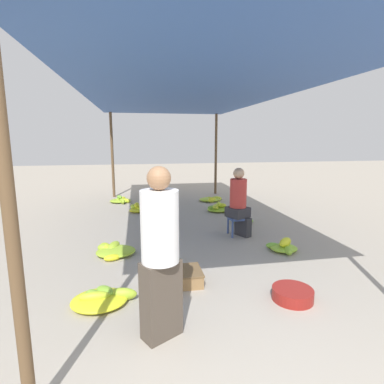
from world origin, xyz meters
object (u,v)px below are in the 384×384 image
object	(u,v)px
vendor_seated	(239,201)
banana_pile_left_2	(121,200)
crate_near	(184,277)
banana_pile_right_3	(211,199)
vendor_foreground	(160,252)
banana_pile_left_1	(140,209)
banana_pile_right_0	(242,219)
stool	(238,220)
banana_pile_right_2	(219,208)
basin_black	(293,294)
banana_pile_left_0	(103,298)
banana_pile_right_1	(284,247)
banana_pile_left_3	(113,250)

from	to	relation	value
vendor_seated	banana_pile_left_2	xyz separation A→B (m)	(-2.27, 3.36, -0.58)
banana_pile_left_2	crate_near	bearing A→B (deg)	-78.73
banana_pile_right_3	vendor_foreground	bearing A→B (deg)	-108.34
vendor_seated	banana_pile_left_1	bearing A→B (deg)	129.17
banana_pile_right_0	banana_pile_right_3	world-z (taller)	banana_pile_right_0
stool	banana_pile_right_0	size ratio (longest dim) A/B	0.72
banana_pile_left_1	banana_pile_right_2	bearing A→B (deg)	-9.02
banana_pile_right_0	basin_black	bearing A→B (deg)	-99.34
banana_pile_left_0	banana_pile_right_1	bearing A→B (deg)	21.83
banana_pile_left_3	banana_pile_right_1	bearing A→B (deg)	-8.16
banana_pile_left_0	banana_pile_right_0	distance (m)	3.74
vendor_foreground	banana_pile_left_3	distance (m)	2.30
stool	basin_black	size ratio (longest dim) A/B	0.78
stool	banana_pile_right_1	size ratio (longest dim) A/B	0.71
banana_pile_right_2	banana_pile_right_0	bearing A→B (deg)	-80.61
basin_black	banana_pile_left_3	size ratio (longest dim) A/B	0.67
vendor_foreground	banana_pile_left_1	world-z (taller)	vendor_foreground
stool	vendor_seated	bearing A→B (deg)	-26.29
basin_black	banana_pile_right_3	xyz separation A→B (m)	(0.42, 5.35, -0.01)
banana_pile_left_1	vendor_seated	bearing A→B (deg)	-50.83
stool	banana_pile_right_0	xyz separation A→B (m)	(0.36, 0.76, -0.19)
banana_pile_left_2	basin_black	bearing A→B (deg)	-69.35
banana_pile_left_1	stool	bearing A→B (deg)	-50.97
banana_pile_right_3	crate_near	distance (m)	4.99
banana_pile_left_0	vendor_foreground	bearing A→B (deg)	-48.33
banana_pile_right_0	banana_pile_left_3	bearing A→B (deg)	-153.22
vendor_seated	banana_pile_right_2	distance (m)	1.95
vendor_seated	banana_pile_right_2	world-z (taller)	vendor_seated
banana_pile_left_0	banana_pile_left_2	world-z (taller)	banana_pile_left_2
vendor_seated	banana_pile_right_3	bearing A→B (deg)	85.13
banana_pile_left_2	banana_pile_right_1	distance (m)	5.05
banana_pile_right_0	banana_pile_right_2	world-z (taller)	banana_pile_right_2
banana_pile_left_0	banana_pile_left_3	xyz separation A→B (m)	(0.01, 1.44, -0.01)
vendor_foreground	banana_pile_left_2	distance (m)	6.06
stool	vendor_seated	size ratio (longest dim) A/B	0.28
stool	banana_pile_left_0	bearing A→B (deg)	-138.08
banana_pile_left_1	banana_pile_right_0	bearing A→B (deg)	-33.63
stool	banana_pile_right_1	bearing A→B (deg)	-63.30
banana_pile_left_1	crate_near	xyz separation A→B (m)	(0.49, -3.84, 0.01)
banana_pile_left_1	banana_pile_right_3	size ratio (longest dim) A/B	0.88
vendor_foreground	banana_pile_right_3	distance (m)	6.06
banana_pile_left_1	crate_near	size ratio (longest dim) A/B	1.40
vendor_foreground	crate_near	xyz separation A→B (m)	(0.36, 0.95, -0.71)
banana_pile_right_1	banana_pile_right_0	bearing A→B (deg)	93.40
vendor_seated	crate_near	distance (m)	2.17
banana_pile_left_3	banana_pile_right_0	world-z (taller)	banana_pile_right_0
stool	banana_pile_right_2	world-z (taller)	stool
stool	crate_near	xyz separation A→B (m)	(-1.26, -1.68, -0.20)
banana_pile_right_2	crate_near	xyz separation A→B (m)	(-1.44, -3.53, 0.01)
banana_pile_left_0	banana_pile_left_3	world-z (taller)	banana_pile_left_0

